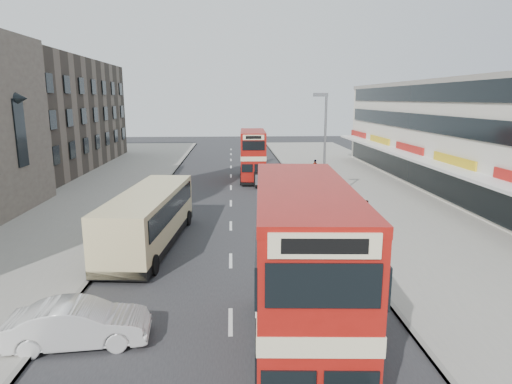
% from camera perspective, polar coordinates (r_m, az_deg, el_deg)
% --- Properties ---
extents(ground, '(160.00, 160.00, 0.00)m').
position_cam_1_polar(ground, '(14.53, -3.34, -20.21)').
color(ground, '#28282B').
rests_on(ground, ground).
extents(road_surface, '(12.00, 90.00, 0.01)m').
position_cam_1_polar(road_surface, '(33.21, -3.28, -1.48)').
color(road_surface, '#28282B').
rests_on(road_surface, ground).
extents(pavement_right, '(12.00, 90.00, 0.15)m').
position_cam_1_polar(pavement_right, '(35.26, 16.62, -1.06)').
color(pavement_right, gray).
rests_on(pavement_right, ground).
extents(pavement_left, '(12.00, 90.00, 0.15)m').
position_cam_1_polar(pavement_left, '(35.33, -23.14, -1.50)').
color(pavement_left, gray).
rests_on(pavement_left, ground).
extents(kerb_left, '(0.20, 90.00, 0.16)m').
position_cam_1_polar(kerb_left, '(33.77, -13.69, -1.46)').
color(kerb_left, gray).
rests_on(kerb_left, ground).
extents(kerb_right, '(0.20, 90.00, 0.16)m').
position_cam_1_polar(kerb_right, '(33.73, 7.14, -1.22)').
color(kerb_right, gray).
rests_on(kerb_right, ground).
extents(brick_terrace, '(14.00, 28.00, 12.00)m').
position_cam_1_polar(brick_terrace, '(54.97, -27.24, 8.89)').
color(brick_terrace, '#66594C').
rests_on(brick_terrace, ground).
extents(commercial_row, '(9.90, 46.20, 9.30)m').
position_cam_1_polar(commercial_row, '(39.73, 26.96, 6.32)').
color(commercial_row, beige).
rests_on(commercial_row, ground).
extents(street_lamp, '(1.00, 0.20, 8.12)m').
position_cam_1_polar(street_lamp, '(31.11, 8.79, 6.42)').
color(street_lamp, slate).
rests_on(street_lamp, ground).
extents(bus_main, '(3.12, 9.58, 5.20)m').
position_cam_1_polar(bus_main, '(13.04, 6.02, -10.63)').
color(bus_main, black).
rests_on(bus_main, ground).
extents(bus_second, '(2.51, 8.40, 4.59)m').
position_cam_1_polar(bus_second, '(42.35, -0.41, 4.79)').
color(bus_second, black).
rests_on(bus_second, ground).
extents(coach, '(3.59, 10.58, 2.75)m').
position_cam_1_polar(coach, '(24.01, -13.67, -3.11)').
color(coach, black).
rests_on(coach, ground).
extents(car_left_front, '(4.49, 1.92, 1.44)m').
position_cam_1_polar(car_left_front, '(15.67, -21.97, -15.56)').
color(car_left_front, silver).
rests_on(car_left_front, ground).
extents(car_right_a, '(4.89, 2.52, 1.36)m').
position_cam_1_polar(car_right_a, '(27.83, 7.84, -2.81)').
color(car_right_a, '#AB1117').
rests_on(car_right_a, ground).
extents(car_right_b, '(4.63, 2.41, 1.25)m').
position_cam_1_polar(car_right_b, '(33.57, 5.84, -0.29)').
color(car_right_b, '#B45312').
rests_on(car_right_b, ground).
extents(pedestrian_near, '(0.63, 0.48, 1.55)m').
position_cam_1_polar(pedestrian_near, '(27.81, 13.95, -2.54)').
color(pedestrian_near, gray).
rests_on(pedestrian_near, pavement_right).
extents(pedestrian_far, '(0.95, 0.82, 1.53)m').
position_cam_1_polar(pedestrian_far, '(45.21, 7.64, 3.22)').
color(pedestrian_far, gray).
rests_on(pedestrian_far, pavement_right).
extents(cyclist, '(0.80, 1.84, 2.18)m').
position_cam_1_polar(cyclist, '(31.67, 3.61, -0.78)').
color(cyclist, gray).
rests_on(cyclist, ground).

